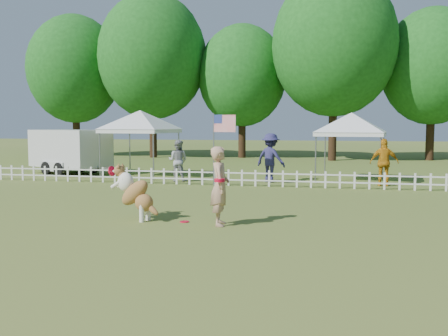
# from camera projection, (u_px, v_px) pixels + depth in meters

# --- Properties ---
(ground) EXTENTS (120.00, 120.00, 0.00)m
(ground) POSITION_uv_depth(u_px,v_px,m) (199.00, 223.00, 11.41)
(ground) COLOR #37541A
(ground) RESTS_ON ground
(picket_fence) EXTENTS (22.00, 0.08, 0.60)m
(picket_fence) POSITION_uv_depth(u_px,v_px,m) (249.00, 178.00, 18.20)
(picket_fence) COLOR silver
(picket_fence) RESTS_ON ground
(handler) EXTENTS (0.54, 0.72, 1.77)m
(handler) POSITION_uv_depth(u_px,v_px,m) (220.00, 186.00, 11.09)
(handler) COLOR tan
(handler) RESTS_ON ground
(dog) EXTENTS (1.33, 0.77, 1.30)m
(dog) POSITION_uv_depth(u_px,v_px,m) (135.00, 193.00, 11.71)
(dog) COLOR brown
(dog) RESTS_ON ground
(frisbee_on_turf) EXTENTS (0.27, 0.27, 0.02)m
(frisbee_on_turf) POSITION_uv_depth(u_px,v_px,m) (184.00, 222.00, 11.53)
(frisbee_on_turf) COLOR red
(frisbee_on_turf) RESTS_ON ground
(canopy_tent_left) EXTENTS (3.01, 3.01, 2.80)m
(canopy_tent_left) POSITION_uv_depth(u_px,v_px,m) (141.00, 144.00, 21.59)
(canopy_tent_left) COLOR white
(canopy_tent_left) RESTS_ON ground
(canopy_tent_right) EXTENTS (2.91, 2.91, 2.66)m
(canopy_tent_right) POSITION_uv_depth(u_px,v_px,m) (351.00, 148.00, 19.79)
(canopy_tent_right) COLOR white
(canopy_tent_right) RESTS_ON ground
(cargo_trailer) EXTENTS (5.10, 3.75, 2.05)m
(cargo_trailer) POSITION_uv_depth(u_px,v_px,m) (70.00, 151.00, 22.78)
(cargo_trailer) COLOR silver
(cargo_trailer) RESTS_ON ground
(flag_pole) EXTENTS (0.99, 0.48, 2.66)m
(flag_pole) POSITION_uv_depth(u_px,v_px,m) (214.00, 150.00, 18.31)
(flag_pole) COLOR gray
(flag_pole) RESTS_ON ground
(spectator_a) EXTENTS (0.84, 0.67, 1.65)m
(spectator_a) POSITION_uv_depth(u_px,v_px,m) (178.00, 161.00, 19.70)
(spectator_a) COLOR #939397
(spectator_a) RESTS_ON ground
(spectator_b) EXTENTS (1.42, 1.18, 1.91)m
(spectator_b) POSITION_uv_depth(u_px,v_px,m) (271.00, 158.00, 19.45)
(spectator_b) COLOR navy
(spectator_b) RESTS_ON ground
(spectator_c) EXTENTS (1.03, 0.44, 1.74)m
(spectator_c) POSITION_uv_depth(u_px,v_px,m) (384.00, 162.00, 18.23)
(spectator_c) COLOR orange
(spectator_c) RESTS_ON ground
(tree_far_left) EXTENTS (6.60, 6.60, 11.00)m
(tree_far_left) POSITION_uv_depth(u_px,v_px,m) (75.00, 79.00, 35.50)
(tree_far_left) COLOR #185317
(tree_far_left) RESTS_ON ground
(tree_left) EXTENTS (7.40, 7.40, 12.00)m
(tree_left) POSITION_uv_depth(u_px,v_px,m) (152.00, 69.00, 33.71)
(tree_left) COLOR #185317
(tree_left) RESTS_ON ground
(tree_center_left) EXTENTS (6.00, 6.00, 9.80)m
(tree_center_left) POSITION_uv_depth(u_px,v_px,m) (242.00, 85.00, 33.52)
(tree_center_left) COLOR #185317
(tree_center_left) RESTS_ON ground
(tree_center_right) EXTENTS (7.60, 7.60, 12.60)m
(tree_center_right) POSITION_uv_depth(u_px,v_px,m) (334.00, 59.00, 30.68)
(tree_center_right) COLOR #185317
(tree_center_right) RESTS_ON ground
(tree_right) EXTENTS (6.20, 6.20, 10.40)m
(tree_right) POSITION_uv_depth(u_px,v_px,m) (432.00, 77.00, 30.99)
(tree_right) COLOR #185317
(tree_right) RESTS_ON ground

